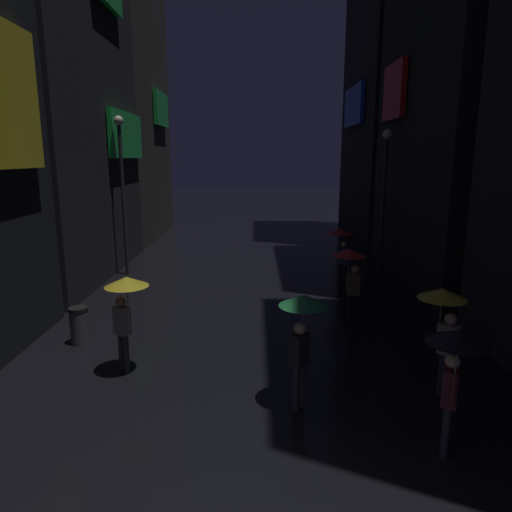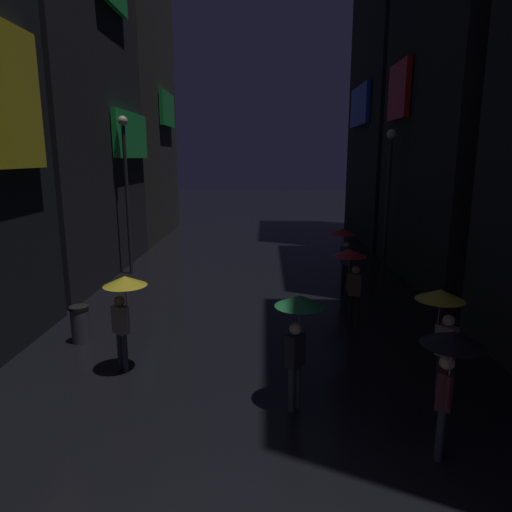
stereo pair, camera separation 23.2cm
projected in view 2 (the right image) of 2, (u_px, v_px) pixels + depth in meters
The scene contains 11 objects.
building_left_mid at pixel (51, 69), 16.44m from camera, with size 4.25×8.96×15.23m.
building_left_far at pixel (120, 35), 24.26m from camera, with size 4.25×8.41×21.78m.
pedestrian_foreground_left_red at pixel (343, 241), 15.69m from camera, with size 0.90×0.90×2.12m.
pedestrian_midstreet_centre_yellow at pixel (124, 297), 9.48m from camera, with size 0.90×0.90×2.12m.
pedestrian_midstreet_left_yellow at pixel (442, 313), 8.47m from camera, with size 0.90×0.90×2.12m.
pedestrian_far_right_red at pixel (352, 266), 12.20m from camera, with size 0.90×0.90×2.12m.
pedestrian_foreground_right_green at pixel (298, 320), 8.10m from camera, with size 0.90×0.90×2.12m.
pedestrian_near_crossing_black at pixel (450, 359), 6.54m from camera, with size 0.90×0.90×2.12m.
streetlamp_right_far at pixel (388, 185), 17.49m from camera, with size 0.36×0.36×5.54m.
streetlamp_left_far at pixel (126, 179), 17.24m from camera, with size 0.36×0.36×6.00m.
trash_bin at pixel (80, 324), 11.28m from camera, with size 0.46×0.46×0.93m.
Camera 2 is at (0.28, -3.86, 4.52)m, focal length 32.00 mm.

